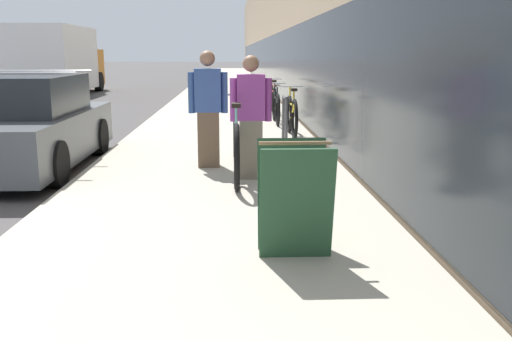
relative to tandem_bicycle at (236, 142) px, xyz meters
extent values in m
cube|color=#B2AA99|center=(-0.28, 18.12, -0.47)|extent=(3.57, 70.00, 0.12)
cube|color=tan|center=(6.55, 26.12, 2.86)|extent=(10.00, 70.00, 6.79)
cube|color=#1E2328|center=(1.59, 26.12, 0.72)|extent=(0.10, 63.00, 2.20)
torus|color=black|center=(0.00, 1.03, -0.02)|extent=(0.06, 0.78, 0.78)
torus|color=black|center=(0.00, -1.01, -0.02)|extent=(0.06, 0.78, 0.78)
cylinder|color=#7AD1C6|center=(0.00, 0.01, 0.21)|extent=(0.04, 1.73, 0.04)
cylinder|color=#7AD1C6|center=(0.00, -0.40, 0.10)|extent=(0.04, 1.03, 0.36)
cylinder|color=#7AD1C6|center=(0.00, -0.64, 0.38)|extent=(0.03, 0.03, 0.32)
cube|color=black|center=(0.00, -0.64, 0.54)|extent=(0.11, 0.22, 0.05)
cylinder|color=#7AD1C6|center=(0.00, 0.86, 0.38)|extent=(0.03, 0.03, 0.34)
cylinder|color=silver|center=(0.00, 0.86, 0.55)|extent=(0.52, 0.03, 0.03)
cube|color=#756B5B|center=(0.19, -0.36, -0.04)|extent=(0.28, 0.20, 0.74)
cube|color=#933D93|center=(0.19, -0.36, 0.61)|extent=(0.35, 0.20, 0.57)
cylinder|color=#933D93|center=(-0.03, -0.36, 0.58)|extent=(0.09, 0.09, 0.53)
cylinder|color=#933D93|center=(0.40, -0.36, 0.58)|extent=(0.09, 0.09, 0.53)
sphere|color=#936B51|center=(0.19, -0.36, 1.02)|extent=(0.20, 0.20, 0.20)
cube|color=brown|center=(-0.38, 0.41, -0.03)|extent=(0.29, 0.21, 0.77)
cube|color=#33518E|center=(-0.38, 0.41, 0.65)|extent=(0.36, 0.21, 0.59)
cylinder|color=#33518E|center=(-0.60, 0.41, 0.61)|extent=(0.09, 0.09, 0.55)
cylinder|color=#33518E|center=(-0.15, 0.41, 0.61)|extent=(0.09, 0.09, 0.55)
sphere|color=#936B51|center=(-0.38, 0.41, 1.07)|extent=(0.21, 0.21, 0.21)
cylinder|color=#4C4C51|center=(0.86, 2.01, 0.00)|extent=(0.05, 0.05, 0.82)
cylinder|color=#4C4C51|center=(0.86, 2.56, 0.00)|extent=(0.05, 0.05, 0.82)
cylinder|color=#4C4C51|center=(0.86, 2.29, 0.41)|extent=(0.05, 0.55, 0.05)
torus|color=black|center=(1.09, 3.84, -0.04)|extent=(0.06, 0.74, 0.74)
torus|color=black|center=(1.09, 2.88, -0.04)|extent=(0.06, 0.74, 0.74)
cylinder|color=yellow|center=(1.09, 3.36, 0.18)|extent=(0.04, 0.81, 0.04)
cylinder|color=yellow|center=(1.09, 3.17, 0.08)|extent=(0.04, 0.50, 0.34)
cylinder|color=yellow|center=(1.09, 3.06, 0.33)|extent=(0.03, 0.03, 0.31)
cube|color=black|center=(1.09, 3.06, 0.49)|extent=(0.11, 0.22, 0.05)
cylinder|color=yellow|center=(1.09, 3.76, 0.34)|extent=(0.03, 0.03, 0.32)
cylinder|color=silver|center=(1.09, 3.76, 0.50)|extent=(0.52, 0.03, 0.03)
torus|color=black|center=(0.95, 5.94, -0.06)|extent=(0.06, 0.71, 0.71)
torus|color=black|center=(0.95, 4.88, -0.06)|extent=(0.06, 0.71, 0.71)
cylinder|color=black|center=(0.95, 5.41, 0.15)|extent=(0.04, 0.90, 0.04)
cylinder|color=black|center=(0.95, 5.20, 0.05)|extent=(0.04, 0.55, 0.32)
cylinder|color=black|center=(0.95, 5.07, 0.30)|extent=(0.03, 0.03, 0.29)
cube|color=black|center=(0.95, 5.07, 0.44)|extent=(0.11, 0.22, 0.05)
cylinder|color=black|center=(0.95, 5.86, 0.31)|extent=(0.03, 0.03, 0.31)
cylinder|color=silver|center=(0.95, 5.86, 0.46)|extent=(0.52, 0.03, 0.03)
torus|color=black|center=(1.04, 8.20, -0.06)|extent=(0.06, 0.70, 0.70)
torus|color=black|center=(1.04, 7.12, -0.06)|extent=(0.06, 0.70, 0.70)
cylinder|color=red|center=(1.04, 7.66, 0.15)|extent=(0.04, 0.91, 0.04)
cylinder|color=red|center=(1.04, 7.45, 0.05)|extent=(0.04, 0.55, 0.32)
cylinder|color=red|center=(1.04, 7.32, 0.29)|extent=(0.03, 0.03, 0.29)
cube|color=black|center=(1.04, 7.32, 0.44)|extent=(0.11, 0.22, 0.05)
cylinder|color=red|center=(1.04, 8.11, 0.30)|extent=(0.03, 0.03, 0.31)
cylinder|color=silver|center=(1.04, 8.11, 0.46)|extent=(0.52, 0.03, 0.03)
cube|color=#23472D|center=(0.43, -3.32, 0.03)|extent=(0.56, 0.20, 0.89)
cube|color=#23472D|center=(0.43, -2.96, 0.03)|extent=(0.56, 0.20, 0.89)
cylinder|color=#93704C|center=(0.43, -3.14, 0.47)|extent=(0.56, 0.03, 0.03)
cube|color=#4C5156|center=(-3.08, 0.92, -0.05)|extent=(1.72, 4.01, 0.67)
cube|color=#1E2328|center=(-3.08, 0.92, 0.56)|extent=(1.48, 2.01, 0.54)
cylinder|color=silver|center=(-3.08, 1.36, 0.88)|extent=(1.84, 0.04, 0.04)
cylinder|color=silver|center=(-3.08, 0.47, 0.88)|extent=(1.84, 0.04, 0.04)
cylinder|color=black|center=(-3.87, 2.12, -0.23)|extent=(0.22, 0.60, 0.60)
cylinder|color=black|center=(-2.29, 2.12, -0.23)|extent=(0.22, 0.60, 0.60)
cylinder|color=black|center=(-2.29, -0.29, -0.23)|extent=(0.22, 0.60, 0.60)
cube|color=orange|center=(-7.12, 19.00, 0.50)|extent=(2.29, 1.69, 1.60)
cube|color=white|center=(-7.12, 15.63, 0.93)|extent=(2.49, 5.06, 2.47)
cylinder|color=black|center=(-8.27, 18.56, -0.11)|extent=(0.28, 0.84, 0.84)
cylinder|color=black|center=(-5.98, 18.56, -0.11)|extent=(0.28, 0.84, 0.84)
cylinder|color=black|center=(-8.27, 14.61, -0.11)|extent=(0.28, 0.84, 0.84)
cylinder|color=black|center=(-5.98, 14.61, -0.11)|extent=(0.28, 0.84, 0.84)
camera|label=1|loc=(-0.05, -7.44, 1.14)|focal=40.00mm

